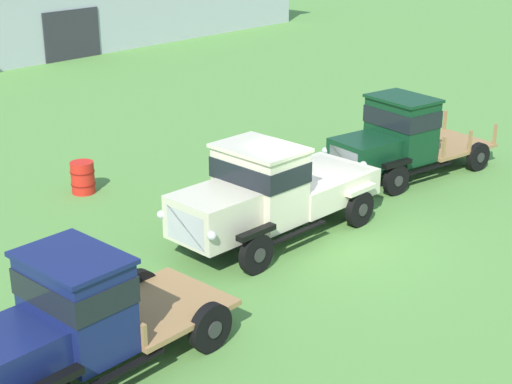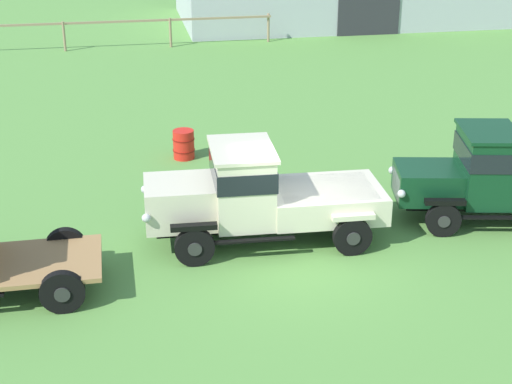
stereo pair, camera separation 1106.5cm
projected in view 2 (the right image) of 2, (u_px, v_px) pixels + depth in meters
ground_plane at (296, 256)px, 17.89m from camera, size 240.00×240.00×0.00m
paddock_fence at (61, 28)px, 36.21m from camera, size 19.86×0.61×1.37m
vintage_truck_second_in_line at (257, 194)px, 18.22m from camera, size 5.70×2.55×2.34m
vintage_truck_midrow_center at (480, 174)px, 19.28m from camera, size 5.62×3.01×2.34m
oil_drum_beside_row at (184, 144)px, 23.49m from camera, size 0.66×0.66×0.88m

